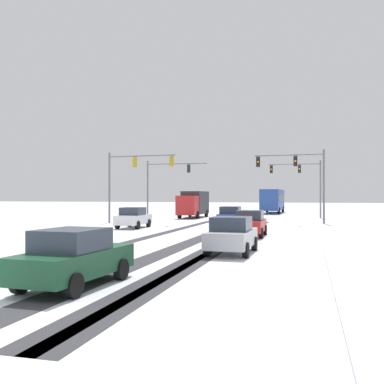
{
  "coord_description": "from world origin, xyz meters",
  "views": [
    {
      "loc": [
        8.35,
        -7.75,
        2.55
      ],
      "look_at": [
        0.0,
        23.67,
        2.8
      ],
      "focal_mm": 41.45,
      "sensor_mm": 36.0,
      "label": 1
    }
  ],
  "objects_px": {
    "car_white_second": "(133,218)",
    "car_red_third": "(250,223)",
    "car_silver_fourth": "(232,235)",
    "traffic_signal_near_left": "(132,172)",
    "traffic_signal_near_right": "(299,171)",
    "box_truck_delivery": "(193,203)",
    "bus_oncoming": "(273,199)",
    "traffic_signal_far_left": "(164,178)",
    "traffic_signal_far_right": "(302,177)",
    "car_blue_lead": "(231,216)",
    "car_dark_green_fifth": "(74,257)"
  },
  "relations": [
    {
      "from": "traffic_signal_far_right",
      "to": "bus_oncoming",
      "type": "distance_m",
      "value": 14.1
    },
    {
      "from": "traffic_signal_far_right",
      "to": "box_truck_delivery",
      "type": "distance_m",
      "value": 12.68
    },
    {
      "from": "car_red_third",
      "to": "box_truck_delivery",
      "type": "xyz_separation_m",
      "value": [
        -9.31,
        21.63,
        0.82
      ]
    },
    {
      "from": "traffic_signal_far_left",
      "to": "car_white_second",
      "type": "distance_m",
      "value": 16.02
    },
    {
      "from": "car_white_second",
      "to": "car_red_third",
      "type": "bearing_deg",
      "value": -25.55
    },
    {
      "from": "traffic_signal_near_right",
      "to": "box_truck_delivery",
      "type": "bearing_deg",
      "value": 141.46
    },
    {
      "from": "traffic_signal_near_right",
      "to": "car_blue_lead",
      "type": "height_order",
      "value": "traffic_signal_near_right"
    },
    {
      "from": "traffic_signal_far_right",
      "to": "car_red_third",
      "type": "xyz_separation_m",
      "value": [
        -2.79,
        -23.93,
        -3.82
      ]
    },
    {
      "from": "traffic_signal_far_right",
      "to": "car_blue_lead",
      "type": "xyz_separation_m",
      "value": [
        -5.61,
        -14.77,
        -3.82
      ]
    },
    {
      "from": "traffic_signal_near_left",
      "to": "car_red_third",
      "type": "distance_m",
      "value": 15.99
    },
    {
      "from": "traffic_signal_near_left",
      "to": "car_white_second",
      "type": "xyz_separation_m",
      "value": [
        2.29,
        -5.18,
        -3.85
      ]
    },
    {
      "from": "car_dark_green_fifth",
      "to": "bus_oncoming",
      "type": "relative_size",
      "value": 0.38
    },
    {
      "from": "car_white_second",
      "to": "box_truck_delivery",
      "type": "bearing_deg",
      "value": 88.6
    },
    {
      "from": "traffic_signal_far_left",
      "to": "car_red_third",
      "type": "height_order",
      "value": "traffic_signal_far_left"
    },
    {
      "from": "traffic_signal_far_left",
      "to": "car_blue_lead",
      "type": "height_order",
      "value": "traffic_signal_far_left"
    },
    {
      "from": "traffic_signal_near_left",
      "to": "bus_oncoming",
      "type": "distance_m",
      "value": 29.33
    },
    {
      "from": "traffic_signal_near_left",
      "to": "car_silver_fourth",
      "type": "distance_m",
      "value": 22.26
    },
    {
      "from": "car_silver_fourth",
      "to": "car_white_second",
      "type": "bearing_deg",
      "value": 127.64
    },
    {
      "from": "bus_oncoming",
      "to": "box_truck_delivery",
      "type": "xyz_separation_m",
      "value": [
        -7.77,
        -15.46,
        -0.36
      ]
    },
    {
      "from": "car_silver_fourth",
      "to": "car_red_third",
      "type": "bearing_deg",
      "value": 91.97
    },
    {
      "from": "traffic_signal_near_right",
      "to": "box_truck_delivery",
      "type": "distance_m",
      "value": 15.66
    },
    {
      "from": "traffic_signal_near_left",
      "to": "traffic_signal_near_right",
      "type": "bearing_deg",
      "value": 8.61
    },
    {
      "from": "car_blue_lead",
      "to": "box_truck_delivery",
      "type": "distance_m",
      "value": 14.07
    },
    {
      "from": "traffic_signal_near_right",
      "to": "traffic_signal_near_left",
      "type": "distance_m",
      "value": 14.89
    },
    {
      "from": "traffic_signal_near_right",
      "to": "car_white_second",
      "type": "relative_size",
      "value": 1.57
    },
    {
      "from": "traffic_signal_near_right",
      "to": "car_silver_fourth",
      "type": "distance_m",
      "value": 20.88
    },
    {
      "from": "car_white_second",
      "to": "box_truck_delivery",
      "type": "height_order",
      "value": "box_truck_delivery"
    },
    {
      "from": "traffic_signal_near_left",
      "to": "bus_oncoming",
      "type": "xyz_separation_m",
      "value": [
        10.48,
        27.27,
        -2.68
      ]
    },
    {
      "from": "traffic_signal_near_left",
      "to": "car_silver_fourth",
      "type": "xyz_separation_m",
      "value": [
        12.3,
        -18.15,
        -3.85
      ]
    },
    {
      "from": "traffic_signal_far_right",
      "to": "traffic_signal_near_right",
      "type": "xyz_separation_m",
      "value": [
        -0.08,
        -11.88,
        0.01
      ]
    },
    {
      "from": "traffic_signal_near_left",
      "to": "car_dark_green_fifth",
      "type": "relative_size",
      "value": 1.57
    },
    {
      "from": "car_blue_lead",
      "to": "car_silver_fourth",
      "type": "relative_size",
      "value": 1.0
    },
    {
      "from": "car_red_third",
      "to": "car_dark_green_fifth",
      "type": "bearing_deg",
      "value": -99.64
    },
    {
      "from": "traffic_signal_near_right",
      "to": "car_red_third",
      "type": "xyz_separation_m",
      "value": [
        -2.71,
        -12.05,
        -3.83
      ]
    },
    {
      "from": "traffic_signal_far_left",
      "to": "car_silver_fourth",
      "type": "height_order",
      "value": "traffic_signal_far_left"
    },
    {
      "from": "car_blue_lead",
      "to": "car_dark_green_fifth",
      "type": "relative_size",
      "value": 0.99
    },
    {
      "from": "car_silver_fourth",
      "to": "bus_oncoming",
      "type": "distance_m",
      "value": 45.47
    },
    {
      "from": "traffic_signal_near_left",
      "to": "box_truck_delivery",
      "type": "bearing_deg",
      "value": 77.09
    },
    {
      "from": "traffic_signal_far_left",
      "to": "traffic_signal_near_right",
      "type": "xyz_separation_m",
      "value": [
        15.04,
        -7.97,
        0.16
      ]
    },
    {
      "from": "car_white_second",
      "to": "car_blue_lead",
      "type": "bearing_deg",
      "value": 33.21
    },
    {
      "from": "car_blue_lead",
      "to": "bus_oncoming",
      "type": "height_order",
      "value": "bus_oncoming"
    },
    {
      "from": "traffic_signal_far_right",
      "to": "car_white_second",
      "type": "distance_m",
      "value": 23.31
    },
    {
      "from": "traffic_signal_near_right",
      "to": "car_silver_fourth",
      "type": "relative_size",
      "value": 1.57
    },
    {
      "from": "car_white_second",
      "to": "car_silver_fourth",
      "type": "height_order",
      "value": "same"
    },
    {
      "from": "traffic_signal_far_right",
      "to": "car_dark_green_fifth",
      "type": "relative_size",
      "value": 1.55
    },
    {
      "from": "car_blue_lead",
      "to": "bus_oncoming",
      "type": "relative_size",
      "value": 0.37
    },
    {
      "from": "traffic_signal_near_right",
      "to": "car_red_third",
      "type": "height_order",
      "value": "traffic_signal_near_right"
    },
    {
      "from": "traffic_signal_near_left",
      "to": "car_blue_lead",
      "type": "bearing_deg",
      "value": -4.09
    },
    {
      "from": "traffic_signal_near_left",
      "to": "car_white_second",
      "type": "bearing_deg",
      "value": -66.12
    },
    {
      "from": "car_silver_fourth",
      "to": "bus_oncoming",
      "type": "xyz_separation_m",
      "value": [
        -1.82,
        45.42,
        1.18
      ]
    }
  ]
}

